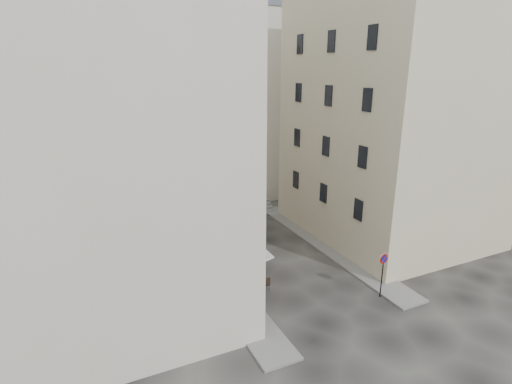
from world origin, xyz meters
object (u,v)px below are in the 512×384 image
bistro_table_a (251,292)px  pedestrian (230,254)px  no_parking_sign (383,267)px  bistro_table_b (259,285)px

bistro_table_a → pedestrian: pedestrian is taller
bistro_table_a → pedestrian: size_ratio=0.62×
no_parking_sign → bistro_table_b: 7.28m
bistro_table_b → pedestrian: size_ratio=0.69×
bistro_table_a → bistro_table_b: 0.85m
bistro_table_b → pedestrian: bearing=94.9°
no_parking_sign → pedestrian: size_ratio=1.52×
bistro_table_b → pedestrian: 3.81m
no_parking_sign → bistro_table_b: no_parking_sign is taller
bistro_table_a → no_parking_sign: bearing=-23.6°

